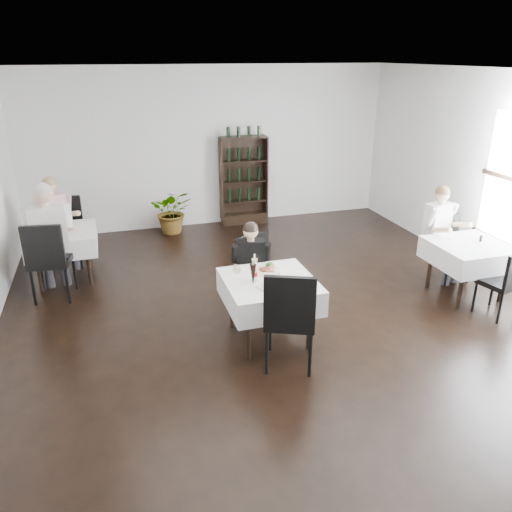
{
  "coord_description": "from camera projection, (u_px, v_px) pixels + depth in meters",
  "views": [
    {
      "loc": [
        -1.97,
        -4.94,
        3.2
      ],
      "look_at": [
        -0.4,
        0.2,
        1.0
      ],
      "focal_mm": 35.0,
      "sensor_mm": 36.0,
      "label": 1
    }
  ],
  "objects": [
    {
      "name": "pepper_mill",
      "position": [
        481.0,
        238.0,
        6.87
      ],
      "size": [
        0.05,
        0.05,
        0.09
      ],
      "primitive_type": "cylinder",
      "rotation": [
        0.0,
        0.0,
        -0.32
      ],
      "color": "black",
      "rests_on": "right_table"
    },
    {
      "name": "diner_left_near",
      "position": [
        49.0,
        231.0,
        6.73
      ],
      "size": [
        0.64,
        0.65,
        1.65
      ],
      "color": "#3B3A41",
      "rests_on": "ground"
    },
    {
      "name": "coke_bottle",
      "position": [
        255.0,
        272.0,
        5.66
      ],
      "size": [
        0.07,
        0.07,
        0.27
      ],
      "color": "silver",
      "rests_on": "main_table"
    },
    {
      "name": "plate_far",
      "position": [
        267.0,
        269.0,
        5.96
      ],
      "size": [
        0.3,
        0.3,
        0.09
      ],
      "color": "white",
      "rests_on": "main_table"
    },
    {
      "name": "right_chair_far",
      "position": [
        449.0,
        243.0,
        7.43
      ],
      "size": [
        0.45,
        0.45,
        0.97
      ],
      "color": "black",
      "rests_on": "ground"
    },
    {
      "name": "left_table",
      "position": [
        62.0,
        240.0,
        7.36
      ],
      "size": [
        0.98,
        0.98,
        0.77
      ],
      "color": "black",
      "rests_on": "ground"
    },
    {
      "name": "room_shell",
      "position": [
        296.0,
        217.0,
        5.55
      ],
      "size": [
        9.0,
        9.0,
        9.0
      ],
      "color": "black",
      "rests_on": "ground"
    },
    {
      "name": "napkin_cutlery",
      "position": [
        303.0,
        283.0,
        5.65
      ],
      "size": [
        0.16,
        0.18,
        0.02
      ],
      "color": "black",
      "rests_on": "main_table"
    },
    {
      "name": "main_chair_far",
      "position": [
        259.0,
        268.0,
        6.5
      ],
      "size": [
        0.6,
        0.6,
        1.02
      ],
      "color": "black",
      "rests_on": "ground"
    },
    {
      "name": "diner_right_far",
      "position": [
        442.0,
        226.0,
        7.35
      ],
      "size": [
        0.59,
        0.63,
        1.42
      ],
      "color": "#3B3A41",
      "rests_on": "ground"
    },
    {
      "name": "main_chair_near",
      "position": [
        290.0,
        314.0,
        5.21
      ],
      "size": [
        0.69,
        0.7,
        1.16
      ],
      "color": "black",
      "rests_on": "ground"
    },
    {
      "name": "main_table",
      "position": [
        269.0,
        291.0,
        5.8
      ],
      "size": [
        1.03,
        1.03,
        0.77
      ],
      "color": "black",
      "rests_on": "ground"
    },
    {
      "name": "right_table",
      "position": [
        469.0,
        254.0,
        6.87
      ],
      "size": [
        0.98,
        0.98,
        0.77
      ],
      "color": "black",
      "rests_on": "ground"
    },
    {
      "name": "pilsner_dark",
      "position": [
        253.0,
        275.0,
        5.55
      ],
      "size": [
        0.07,
        0.07,
        0.32
      ],
      "color": "black",
      "rests_on": "main_table"
    },
    {
      "name": "right_chair_near",
      "position": [
        506.0,
        279.0,
        6.31
      ],
      "size": [
        0.52,
        0.52,
        0.93
      ],
      "color": "black",
      "rests_on": "ground"
    },
    {
      "name": "left_chair_far",
      "position": [
        66.0,
        226.0,
        7.95
      ],
      "size": [
        0.55,
        0.56,
        1.09
      ],
      "color": "black",
      "rests_on": "ground"
    },
    {
      "name": "left_chair_near",
      "position": [
        48.0,
        257.0,
        6.7
      ],
      "size": [
        0.6,
        0.61,
        1.14
      ],
      "color": "black",
      "rests_on": "ground"
    },
    {
      "name": "pilsner_lager",
      "position": [
        255.0,
        268.0,
        5.74
      ],
      "size": [
        0.07,
        0.07,
        0.3
      ],
      "color": "gold",
      "rests_on": "main_table"
    },
    {
      "name": "potted_tree",
      "position": [
        173.0,
        211.0,
        9.38
      ],
      "size": [
        0.88,
        0.8,
        0.85
      ],
      "primitive_type": "imported",
      "rotation": [
        0.0,
        0.0,
        -0.2
      ],
      "color": "#2F5F20",
      "rests_on": "ground"
    },
    {
      "name": "diner_left_far",
      "position": [
        56.0,
        216.0,
        7.74
      ],
      "size": [
        0.65,
        0.68,
        1.45
      ],
      "color": "#3B3A41",
      "rests_on": "ground"
    },
    {
      "name": "diner_main",
      "position": [
        251.0,
        264.0,
        6.22
      ],
      "size": [
        0.51,
        0.53,
        1.28
      ],
      "color": "#3B3A41",
      "rests_on": "ground"
    },
    {
      "name": "wine_shelf",
      "position": [
        244.0,
        181.0,
        9.77
      ],
      "size": [
        0.9,
        0.28,
        1.75
      ],
      "color": "black",
      "rests_on": "ground"
    },
    {
      "name": "plate_near",
      "position": [
        272.0,
        287.0,
        5.53
      ],
      "size": [
        0.34,
        0.34,
        0.08
      ],
      "color": "white",
      "rests_on": "main_table"
    }
  ]
}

